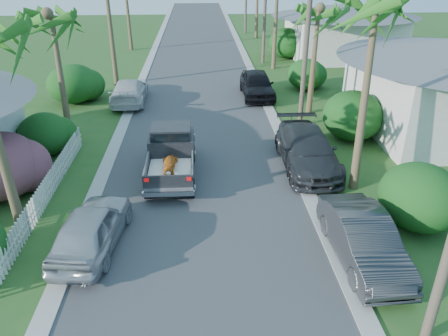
{
  "coord_description": "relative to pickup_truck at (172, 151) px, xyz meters",
  "views": [
    {
      "loc": [
        0.01,
        -9.68,
        8.87
      ],
      "look_at": [
        0.88,
        5.13,
        1.4
      ],
      "focal_mm": 35.0,
      "sensor_mm": 36.0,
      "label": 1
    }
  ],
  "objects": [
    {
      "name": "parked_car_lf",
      "position": [
        -3.18,
        10.0,
        -0.27
      ],
      "size": [
        2.17,
        5.15,
        1.49
      ],
      "primitive_type": "imported",
      "rotation": [
        0.0,
        0.0,
        3.16
      ],
      "color": "silver",
      "rests_on": "ground"
    },
    {
      "name": "parked_car_rm",
      "position": [
        6.03,
        0.18,
        -0.19
      ],
      "size": [
        2.32,
        5.65,
        1.64
      ],
      "primitive_type": "imported",
      "rotation": [
        0.0,
        0.0,
        -0.01
      ],
      "color": "#2A2C2F",
      "rests_on": "ground"
    },
    {
      "name": "palm_r_b",
      "position": [
        7.86,
        7.33,
        4.94
      ],
      "size": [
        4.4,
        4.4,
        7.2
      ],
      "color": "brown",
      "rests_on": "ground"
    },
    {
      "name": "picket_fence",
      "position": [
        -4.74,
        -2.17,
        -0.51
      ],
      "size": [
        0.1,
        11.0,
        1.0
      ],
      "primitive_type": "cube",
      "color": "white",
      "rests_on": "ground"
    },
    {
      "name": "utility_pole_c",
      "position": [
        6.86,
        20.33,
        3.59
      ],
      "size": [
        1.6,
        0.26,
        9.0
      ],
      "color": "brown",
      "rests_on": "ground"
    },
    {
      "name": "house_right_near",
      "position": [
        14.26,
        4.33,
        1.21
      ],
      "size": [
        8.0,
        9.0,
        4.8
      ],
      "color": "silver",
      "rests_on": "ground"
    },
    {
      "name": "ground",
      "position": [
        1.26,
        -7.67,
        -1.01
      ],
      "size": [
        120.0,
        120.0,
        0.0
      ],
      "primitive_type": "plane",
      "color": "#27531F",
      "rests_on": "ground"
    },
    {
      "name": "palm_l_b",
      "position": [
        -5.54,
        4.33,
        5.14
      ],
      "size": [
        4.4,
        4.4,
        7.4
      ],
      "color": "brown",
      "rests_on": "ground"
    },
    {
      "name": "house_right_far",
      "position": [
        14.26,
        22.33,
        1.11
      ],
      "size": [
        9.0,
        8.0,
        4.6
      ],
      "color": "silver",
      "rests_on": "ground"
    },
    {
      "name": "shrub_l_d",
      "position": [
        -6.74,
        10.33,
        0.19
      ],
      "size": [
        3.2,
        3.52,
        2.4
      ],
      "primitive_type": "ellipsoid",
      "color": "#184112",
      "rests_on": "ground"
    },
    {
      "name": "parked_car_rn",
      "position": [
        6.26,
        -6.5,
        -0.25
      ],
      "size": [
        1.81,
        4.7,
        1.53
      ],
      "primitive_type": "imported",
      "rotation": [
        0.0,
        0.0,
        0.04
      ],
      "color": "#2A2C2E",
      "rests_on": "ground"
    },
    {
      "name": "shrub_r_c",
      "position": [
        8.76,
        12.33,
        0.04
      ],
      "size": [
        2.6,
        2.86,
        2.1
      ],
      "primitive_type": "ellipsoid",
      "color": "#184112",
      "rests_on": "ground"
    },
    {
      "name": "pickup_truck",
      "position": [
        0.0,
        0.0,
        0.0
      ],
      "size": [
        1.98,
        5.12,
        2.06
      ],
      "color": "black",
      "rests_on": "ground"
    },
    {
      "name": "shrub_r_d",
      "position": [
        9.26,
        22.33,
        0.29
      ],
      "size": [
        3.2,
        3.52,
        2.6
      ],
      "primitive_type": "ellipsoid",
      "color": "#184112",
      "rests_on": "ground"
    },
    {
      "name": "curb_left",
      "position": [
        -3.04,
        17.33,
        -0.98
      ],
      "size": [
        0.6,
        100.0,
        0.06
      ],
      "primitive_type": "cube",
      "color": "#A5A39E",
      "rests_on": "ground"
    },
    {
      "name": "shrub_r_a",
      "position": [
        8.86,
        -4.67,
        0.14
      ],
      "size": [
        2.8,
        3.08,
        2.3
      ],
      "primitive_type": "ellipsoid",
      "color": "#184112",
      "rests_on": "ground"
    },
    {
      "name": "parked_car_ln",
      "position": [
        -2.34,
        -5.36,
        -0.26
      ],
      "size": [
        2.29,
        4.58,
        1.5
      ],
      "primitive_type": "imported",
      "rotation": [
        0.0,
        0.0,
        3.02
      ],
      "color": "#AFB1B6",
      "rests_on": "ground"
    },
    {
      "name": "shrub_l_b",
      "position": [
        -6.54,
        -1.67,
        0.29
      ],
      "size": [
        3.0,
        3.3,
        2.6
      ],
      "primitive_type": "ellipsoid",
      "color": "#C01B6B",
      "rests_on": "ground"
    },
    {
      "name": "utility_pole_b",
      "position": [
        6.86,
        5.33,
        3.59
      ],
      "size": [
        1.6,
        0.26,
        9.0
      ],
      "color": "brown",
      "rests_on": "ground"
    },
    {
      "name": "road",
      "position": [
        1.26,
        17.33,
        -1.0
      ],
      "size": [
        8.0,
        100.0,
        0.02
      ],
      "primitive_type": "cube",
      "color": "#38383A",
      "rests_on": "ground"
    },
    {
      "name": "curb_right",
      "position": [
        5.56,
        17.33,
        -0.98
      ],
      "size": [
        0.6,
        100.0,
        0.06
      ],
      "primitive_type": "cube",
      "color": "#A5A39E",
      "rests_on": "ground"
    },
    {
      "name": "parked_car_rf",
      "position": [
        5.1,
        10.72,
        -0.17
      ],
      "size": [
        2.06,
        4.96,
        1.68
      ],
      "primitive_type": "imported",
      "rotation": [
        0.0,
        0.0,
        0.01
      ],
      "color": "black",
      "rests_on": "ground"
    },
    {
      "name": "shrub_l_c",
      "position": [
        -6.14,
        2.33,
        -0.01
      ],
      "size": [
        2.4,
        2.64,
        2.0
      ],
      "primitive_type": "ellipsoid",
      "color": "#184112",
      "rests_on": "ground"
    },
    {
      "name": "shrub_r_b",
      "position": [
        9.06,
        3.33,
        0.24
      ],
      "size": [
        3.0,
        3.3,
        2.5
      ],
      "primitive_type": "ellipsoid",
      "color": "#184112",
      "rests_on": "ground"
    }
  ]
}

